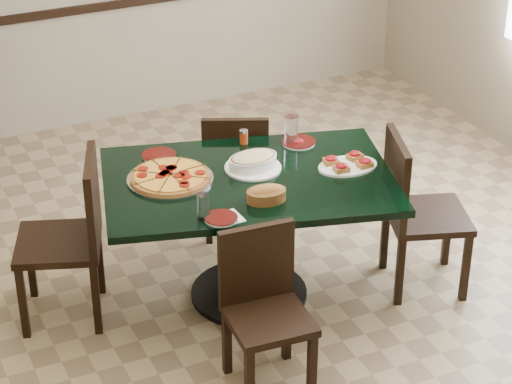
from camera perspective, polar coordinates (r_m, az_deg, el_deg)
name	(u,v)px	position (r m, az deg, el deg)	size (l,w,h in m)	color
floor	(258,308)	(5.55, 0.09, -6.64)	(5.50, 5.50, 0.00)	#8E7751
main_table	(249,208)	(5.35, -0.42, -0.89)	(1.73, 1.35, 0.75)	black
chair_far	(236,169)	(5.98, -1.17, 1.35)	(0.51, 0.51, 0.83)	black
chair_near	(263,301)	(4.83, 0.43, -6.23)	(0.41, 0.41, 0.82)	black
chair_right	(413,205)	(5.54, 8.99, -0.76)	(0.55, 0.55, 0.92)	black
chair_left	(74,230)	(5.31, -10.37, -2.15)	(0.56, 0.56, 0.94)	black
pepperoni_pizza	(170,177)	(5.25, -4.93, 0.86)	(0.46, 0.46, 0.04)	silver
lasagna_casserole	(253,161)	(5.33, -0.18, 1.78)	(0.31, 0.31, 0.09)	white
bread_basket	(266,194)	(5.03, 0.59, -0.10)	(0.22, 0.17, 0.09)	brown
bruschetta_platter	(348,163)	(5.38, 5.27, 1.64)	(0.35, 0.25, 0.05)	white
side_plate_near	(221,218)	(4.88, -2.01, -1.51)	(0.17, 0.17, 0.02)	white
side_plate_far_r	(298,142)	(5.63, 2.44, 2.87)	(0.19, 0.19, 0.03)	white
side_plate_far_l	(159,155)	(5.51, -5.57, 2.11)	(0.19, 0.19, 0.02)	white
napkin_setting	(228,218)	(4.90, -1.62, -1.49)	(0.15, 0.15, 0.01)	white
water_glass_a	(291,130)	(5.60, 2.02, 3.56)	(0.08, 0.08, 0.17)	silver
water_glass_b	(203,207)	(4.87, -3.03, -0.84)	(0.06, 0.06, 0.13)	silver
pepper_shaker	(244,137)	(5.61, -0.71, 3.18)	(0.05, 0.05, 0.08)	#A83B12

